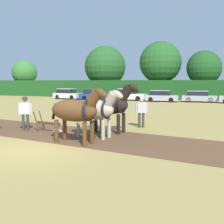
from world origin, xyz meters
name	(u,v)px	position (x,y,z in m)	size (l,w,h in m)	color
ground_plane	(34,150)	(0.00, 0.00, 0.00)	(240.00, 240.00, 0.00)	#A88E4C
plowed_furrow_strip	(42,131)	(-2.26, 3.42, 0.00)	(21.78, 4.00, 0.01)	brown
hedgerow	(180,90)	(0.00, 32.28, 1.39)	(74.51, 1.71, 2.79)	#1E511E
tree_far_left	(25,73)	(-30.21, 35.14, 4.26)	(4.80, 4.80, 6.67)	#4C3823
tree_left	(105,67)	(-13.69, 36.46, 5.14)	(7.13, 7.13, 8.71)	#4C3823
tree_center_left	(160,62)	(-3.52, 34.66, 5.50)	(6.45, 6.45, 8.73)	#4C3823
tree_center	(204,68)	(2.91, 34.75, 4.53)	(5.04, 5.04, 7.07)	brown
draft_horse_lead_left	(76,111)	(0.92, 1.56, 1.39)	(2.88, 1.23, 2.41)	#513319
draft_horse_lead_right	(95,110)	(1.09, 3.03, 1.30)	(2.73, 1.20, 2.29)	#B2A38E
draft_horse_trail_left	(112,104)	(1.28, 4.49, 1.43)	(2.77, 1.25, 2.55)	black
plow	(51,126)	(-1.63, 3.35, 0.32)	(1.74, 0.53, 1.13)	#4C331E
farmer_at_plow	(25,111)	(-3.10, 3.19, 1.06)	(0.62, 0.45, 1.79)	#38332D
farmer_beside_team	(141,111)	(2.20, 6.58, 0.96)	(0.60, 0.40, 1.65)	#38332D
parked_car_far_left	(67,94)	(-15.51, 26.97, 0.74)	(4.20, 1.98, 1.53)	silver
parked_car_left	(95,95)	(-10.88, 26.91, 0.73)	(4.62, 2.26, 1.52)	navy
parked_car_center_left	(129,95)	(-6.11, 27.72, 0.77)	(4.52, 2.15, 1.60)	silver
parked_car_center	(161,96)	(-1.49, 27.08, 0.70)	(4.22, 2.01, 1.45)	#A8A8B2
parked_car_center_right	(199,97)	(3.00, 28.05, 0.69)	(4.36, 2.30, 1.42)	#9E9EA8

